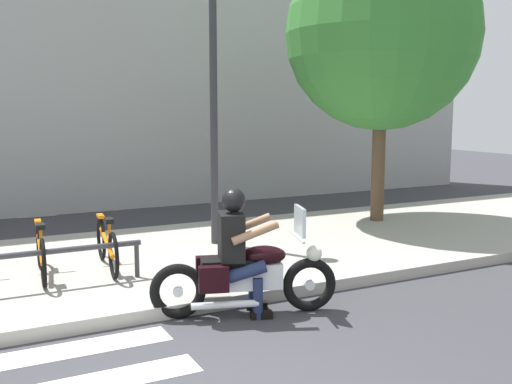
# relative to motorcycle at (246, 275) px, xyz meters

# --- Properties ---
(sidewalk) EXTENTS (24.00, 4.40, 0.15)m
(sidewalk) POSITION_rel_motorcycle_xyz_m (-1.34, 2.43, -0.38)
(sidewalk) COLOR #A8A399
(sidewalk) RESTS_ON ground
(crosswalk_stripe_4) EXTENTS (2.80, 0.40, 0.01)m
(crosswalk_stripe_4) POSITION_rel_motorcycle_xyz_m (-2.37, -0.13, -0.45)
(crosswalk_stripe_4) COLOR white
(crosswalk_stripe_4) RESTS_ON ground
(motorcycle) EXTENTS (2.04, 0.90, 1.21)m
(motorcycle) POSITION_rel_motorcycle_xyz_m (0.00, 0.00, 0.00)
(motorcycle) COLOR black
(motorcycle) RESTS_ON ground
(rider) EXTENTS (0.73, 0.66, 1.43)m
(rider) POSITION_rel_motorcycle_xyz_m (-0.07, 0.03, 0.36)
(rider) COLOR black
(rider) RESTS_ON ground
(bicycle_2) EXTENTS (0.48, 1.60, 0.73)m
(bicycle_2) POSITION_rel_motorcycle_xyz_m (-1.90, 2.06, 0.03)
(bicycle_2) COLOR black
(bicycle_2) RESTS_ON sidewalk
(bicycle_3) EXTENTS (0.48, 1.65, 0.73)m
(bicycle_3) POSITION_rel_motorcycle_xyz_m (-1.06, 2.06, 0.03)
(bicycle_3) COLOR black
(bicycle_3) RESTS_ON sidewalk
(bike_rack) EXTENTS (3.11, 0.07, 0.49)m
(bike_rack) POSITION_rel_motorcycle_xyz_m (-2.31, 1.51, 0.11)
(bike_rack) COLOR #333338
(bike_rack) RESTS_ON sidewalk
(street_lamp) EXTENTS (0.28, 0.28, 4.48)m
(street_lamp) POSITION_rel_motorcycle_xyz_m (0.84, 2.83, 2.25)
(street_lamp) COLOR #2D2D33
(street_lamp) RESTS_ON ground
(tree_near_rack) EXTENTS (3.59, 3.59, 5.47)m
(tree_near_rack) POSITION_rel_motorcycle_xyz_m (4.41, 3.23, 3.21)
(tree_near_rack) COLOR brown
(tree_near_rack) RESTS_ON ground
(building_backdrop) EXTENTS (24.00, 1.20, 8.35)m
(building_backdrop) POSITION_rel_motorcycle_xyz_m (-1.34, 8.13, 3.72)
(building_backdrop) COLOR #A3A3A3
(building_backdrop) RESTS_ON ground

